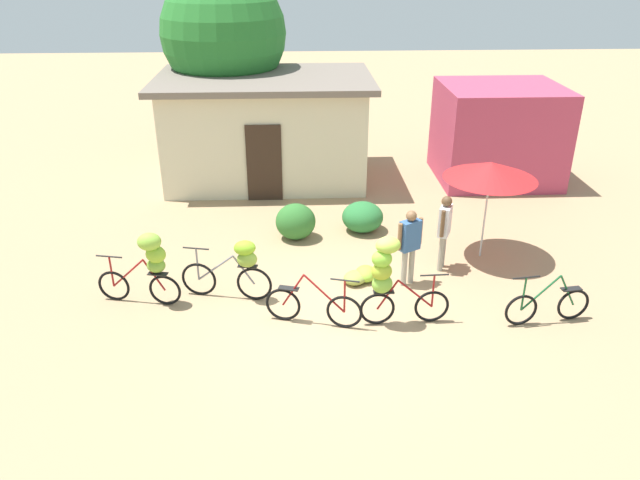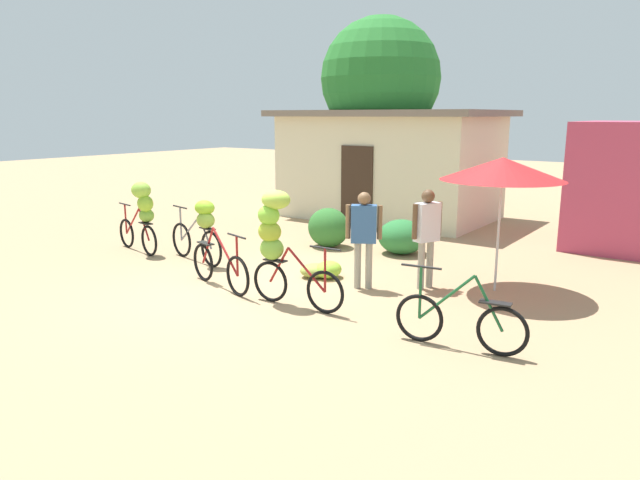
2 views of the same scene
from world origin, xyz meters
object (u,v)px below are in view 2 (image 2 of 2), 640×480
(tree_behind_building, at_px, (380,79))
(bicycle_rightmost, at_px, (459,321))
(banana_pile_on_ground, at_px, (322,270))
(bicycle_near_pile, at_px, (201,227))
(bicycle_center_loaded, at_px, (220,267))
(person_bystander, at_px, (427,229))
(building_low, at_px, (390,164))
(bicycle_by_shop, at_px, (278,238))
(person_vendor, at_px, (364,231))
(bicycle_leftmost, at_px, (142,211))
(market_umbrella, at_px, (503,169))

(tree_behind_building, bearing_deg, bicycle_rightmost, -55.18)
(bicycle_rightmost, height_order, banana_pile_on_ground, bicycle_rightmost)
(bicycle_near_pile, xyz_separation_m, bicycle_rightmost, (5.48, -1.04, -0.38))
(bicycle_near_pile, distance_m, bicycle_rightmost, 5.59)
(bicycle_near_pile, distance_m, bicycle_center_loaded, 1.69)
(tree_behind_building, height_order, person_bystander, tree_behind_building)
(banana_pile_on_ground, bearing_deg, bicycle_center_loaded, -124.44)
(building_low, distance_m, bicycle_near_pile, 6.66)
(building_low, xyz_separation_m, bicycle_by_shop, (2.33, -7.59, -0.45))
(person_vendor, bearing_deg, bicycle_by_shop, -113.49)
(tree_behind_building, relative_size, bicycle_leftmost, 3.48)
(market_umbrella, xyz_separation_m, person_bystander, (-0.97, -0.52, -0.96))
(bicycle_leftmost, distance_m, person_vendor, 4.86)
(bicycle_leftmost, bearing_deg, market_umbrella, 13.76)
(market_umbrella, bearing_deg, person_vendor, -148.05)
(bicycle_center_loaded, relative_size, bicycle_rightmost, 1.06)
(market_umbrella, height_order, bicycle_rightmost, market_umbrella)
(building_low, relative_size, bicycle_leftmost, 3.63)
(bicycle_rightmost, bearing_deg, bicycle_center_loaded, 178.21)
(bicycle_near_pile, height_order, bicycle_by_shop, bicycle_by_shop)
(person_vendor, xyz_separation_m, person_bystander, (0.81, 0.59, 0.03))
(bicycle_near_pile, height_order, person_vendor, person_vendor)
(tree_behind_building, distance_m, bicycle_rightmost, 11.54)
(market_umbrella, distance_m, person_vendor, 2.32)
(tree_behind_building, distance_m, bicycle_leftmost, 8.63)
(building_low, height_order, bicycle_center_loaded, building_low)
(building_low, bearing_deg, banana_pile_on_ground, -71.41)
(bicycle_rightmost, bearing_deg, bicycle_leftmost, 172.39)
(bicycle_rightmost, bearing_deg, person_vendor, 146.79)
(tree_behind_building, distance_m, bicycle_center_loaded, 9.79)
(banana_pile_on_ground, distance_m, person_bystander, 1.96)
(bicycle_near_pile, bearing_deg, bicycle_leftmost, -176.61)
(bicycle_by_shop, height_order, bicycle_rightmost, bicycle_by_shop)
(building_low, distance_m, person_vendor, 6.87)
(market_umbrella, height_order, bicycle_by_shop, market_umbrella)
(building_low, relative_size, person_vendor, 3.70)
(bicycle_by_shop, bearing_deg, bicycle_rightmost, -1.11)
(bicycle_leftmost, bearing_deg, building_low, 74.18)
(building_low, height_order, bicycle_near_pile, building_low)
(bicycle_leftmost, relative_size, person_vendor, 1.02)
(market_umbrella, height_order, bicycle_center_loaded, market_umbrella)
(tree_behind_building, xyz_separation_m, bicycle_rightmost, (6.29, -9.04, -3.43))
(bicycle_near_pile, xyz_separation_m, banana_pile_on_ground, (2.37, 0.54, -0.58))
(bicycle_center_loaded, relative_size, bicycle_by_shop, 1.00)
(bicycle_by_shop, bearing_deg, bicycle_near_pile, 159.75)
(market_umbrella, xyz_separation_m, bicycle_near_pile, (-5.05, -1.53, -1.22))
(tree_behind_building, xyz_separation_m, bicycle_by_shop, (3.47, -8.99, -2.77))
(person_bystander, bearing_deg, building_low, 123.76)
(bicycle_center_loaded, distance_m, person_bystander, 3.37)
(bicycle_leftmost, bearing_deg, bicycle_by_shop, -11.85)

